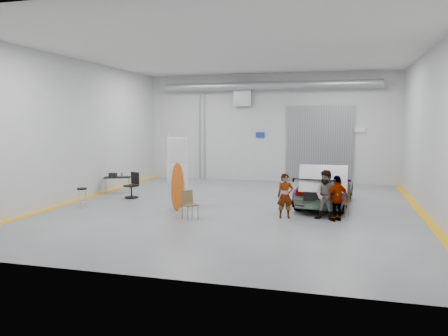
% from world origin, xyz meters
% --- Properties ---
extents(ground, '(16.00, 16.00, 0.00)m').
position_xyz_m(ground, '(0.00, 0.00, 0.00)').
color(ground, slate).
rests_on(ground, ground).
extents(room_shell, '(14.02, 16.18, 6.01)m').
position_xyz_m(room_shell, '(0.24, 2.22, 4.08)').
color(room_shell, '#B8BABC').
rests_on(room_shell, ground).
extents(sedan_car, '(2.41, 5.04, 1.42)m').
position_xyz_m(sedan_car, '(3.34, 1.34, 0.71)').
color(sedan_car, white).
rests_on(sedan_car, ground).
extents(person_a, '(0.65, 0.52, 1.56)m').
position_xyz_m(person_a, '(2.10, -1.40, 0.78)').
color(person_a, brown).
rests_on(person_a, ground).
extents(person_b, '(1.00, 0.87, 1.72)m').
position_xyz_m(person_b, '(3.51, -1.40, 0.86)').
color(person_b, slate).
rests_on(person_b, ground).
extents(person_c, '(0.94, 0.85, 1.56)m').
position_xyz_m(person_c, '(3.85, -1.40, 0.78)').
color(person_c, olive).
rests_on(person_c, ground).
extents(surfboard_display, '(0.84, 0.25, 2.96)m').
position_xyz_m(surfboard_display, '(-1.97, -1.18, 1.20)').
color(surfboard_display, white).
rests_on(surfboard_display, ground).
extents(folding_chair_near, '(0.64, 0.74, 0.97)m').
position_xyz_m(folding_chair_near, '(-1.04, -2.42, 0.30)').
color(folding_chair_near, brown).
rests_on(folding_chair_near, ground).
extents(folding_chair_far, '(0.55, 0.58, 0.89)m').
position_xyz_m(folding_chair_far, '(4.02, -0.54, 0.28)').
color(folding_chair_far, brown).
rests_on(folding_chair_far, ground).
extents(shop_stool, '(0.40, 0.40, 0.78)m').
position_xyz_m(shop_stool, '(-5.75, -1.68, 0.39)').
color(shop_stool, black).
rests_on(shop_stool, ground).
extents(work_table, '(1.34, 1.00, 0.98)m').
position_xyz_m(work_table, '(-6.27, 1.91, 0.76)').
color(work_table, '#94969C').
rests_on(work_table, ground).
extents(office_chair, '(0.62, 0.65, 1.11)m').
position_xyz_m(office_chair, '(-4.92, 0.88, 0.49)').
color(office_chair, black).
rests_on(office_chair, ground).
extents(trunk_lid, '(1.65, 1.00, 0.04)m').
position_xyz_m(trunk_lid, '(3.34, -0.85, 1.44)').
color(trunk_lid, silver).
rests_on(trunk_lid, sedan_car).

